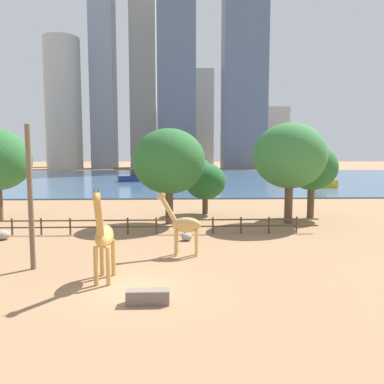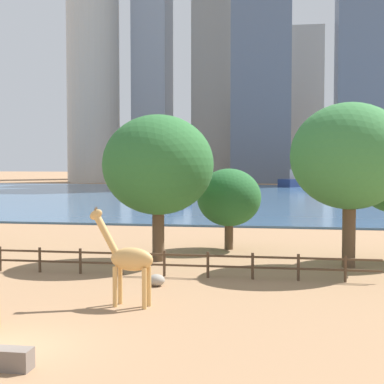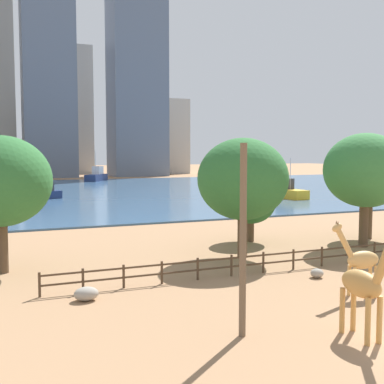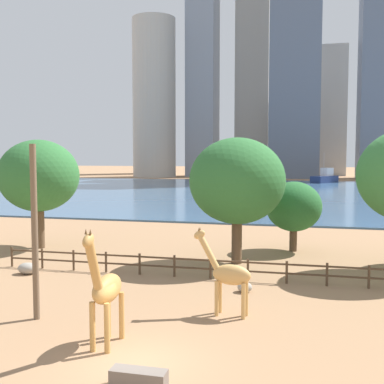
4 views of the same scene
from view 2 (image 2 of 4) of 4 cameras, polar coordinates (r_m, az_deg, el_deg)
name	(u,v)px [view 2 (image 2 of 4)]	position (r m, az deg, el deg)	size (l,w,h in m)	color
ground_plane	(236,196)	(97.23, 4.27, -0.38)	(400.00, 400.00, 0.00)	#9E7551
harbor_water	(234,196)	(94.25, 4.10, -0.43)	(180.00, 86.00, 0.20)	#3D6084
giraffe_tall	(128,259)	(23.70, -6.22, -6.46)	(2.84, 0.95, 4.00)	tan
boulder_near_fence	(156,280)	(27.64, -3.47, -8.52)	(0.78, 0.73, 0.55)	gray
feeding_trough	(0,358)	(17.87, -18.09, -15.09)	(1.80, 0.60, 0.60)	#72665B
enclosure_fence	(110,260)	(30.47, -7.96, -6.53)	(26.12, 0.14, 1.30)	#4C3826
tree_left_large	(350,157)	(32.97, 15.07, 3.33)	(6.44, 6.44, 8.97)	brown
tree_right_tall	(158,165)	(33.91, -3.31, 2.62)	(6.41, 6.41, 8.47)	brown
tree_right_small	(229,198)	(38.49, 3.61, -0.56)	(4.20, 4.20, 5.31)	brown
boat_ferry	(295,181)	(128.77, 10.00, 1.08)	(7.26, 8.82, 7.68)	navy
boat_sailboat	(171,194)	(83.80, -2.03, -0.16)	(6.45, 3.98, 5.47)	navy
skyline_tower_needle	(90,99)	(190.60, -9.86, 8.89)	(9.61, 9.80, 50.66)	#ADA89E
skyline_block_central	(301,105)	(178.90, 10.53, 8.34)	(12.92, 8.52, 44.90)	#B7B2A8
skyline_tower_glass	(213,14)	(177.81, 2.09, 16.86)	(11.39, 10.60, 96.51)	#ADA89E
skyline_block_left	(93,87)	(163.26, -9.55, 10.00)	(14.13, 14.13, 51.37)	#B7B2A8
skyline_block_wide	(152,7)	(171.44, -3.87, 17.48)	(9.46, 11.62, 97.07)	gray
skyline_tower_far	(262,48)	(159.71, 6.82, 13.71)	(15.30, 13.29, 70.79)	slate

